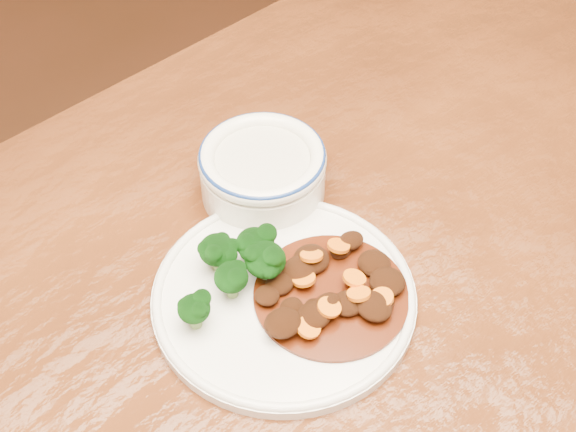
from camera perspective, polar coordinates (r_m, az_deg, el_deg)
dining_table at (r=0.84m, az=1.25°, el=-11.81°), size 1.61×1.09×0.75m
dinner_plate at (r=0.80m, az=-0.29°, el=-5.69°), size 0.26×0.26×0.02m
broccoli_florets at (r=0.78m, az=-3.56°, el=-3.42°), size 0.12×0.08×0.05m
mince_stew at (r=0.79m, az=3.03°, el=-5.20°), size 0.16×0.15×0.03m
dip_bowl at (r=0.88m, az=-1.82°, el=3.29°), size 0.14×0.14×0.06m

